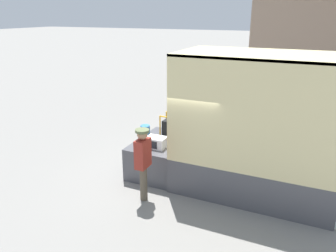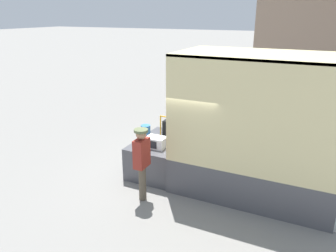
{
  "view_description": "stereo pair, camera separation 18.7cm",
  "coord_description": "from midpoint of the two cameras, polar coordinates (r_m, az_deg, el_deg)",
  "views": [
    {
      "loc": [
        3.08,
        -7.79,
        4.36
      ],
      "look_at": [
        -0.37,
        -0.2,
        1.47
      ],
      "focal_mm": 35.0,
      "sensor_mm": 36.0,
      "label": 1
    },
    {
      "loc": [
        3.25,
        -7.71,
        4.36
      ],
      "look_at": [
        -0.37,
        -0.2,
        1.47
      ],
      "focal_mm": 35.0,
      "sensor_mm": 36.0,
      "label": 2
    }
  ],
  "objects": [
    {
      "name": "ground_plane",
      "position": [
        9.44,
        2.01,
        -8.4
      ],
      "size": [
        160.0,
        160.0,
        0.0
      ],
      "primitive_type": "plane",
      "color": "gray"
    },
    {
      "name": "box_truck",
      "position": [
        8.46,
        22.62,
        -6.18
      ],
      "size": [
        5.67,
        2.16,
        3.5
      ],
      "color": "white",
      "rests_on": "ground"
    },
    {
      "name": "tailgate_deck",
      "position": [
        9.49,
        -1.72,
        -5.16
      ],
      "size": [
        1.34,
        2.05,
        0.92
      ],
      "primitive_type": "cube",
      "color": "#4C4C51",
      "rests_on": "ground"
    },
    {
      "name": "microwave",
      "position": [
        8.81,
        -2.7,
        -2.87
      ],
      "size": [
        0.53,
        0.4,
        0.3
      ],
      "color": "white",
      "rests_on": "tailgate_deck"
    },
    {
      "name": "portable_generator",
      "position": [
        9.67,
        0.12,
        -0.23
      ],
      "size": [
        0.57,
        0.48,
        0.63
      ],
      "color": "black",
      "rests_on": "tailgate_deck"
    },
    {
      "name": "orange_bucket",
      "position": [
        9.43,
        -4.54,
        -1.05
      ],
      "size": [
        0.27,
        0.27,
        0.4
      ],
      "color": "#3370B2",
      "rests_on": "tailgate_deck"
    },
    {
      "name": "worker_person",
      "position": [
        7.77,
        -5.08,
        -5.44
      ],
      "size": [
        0.33,
        0.44,
        1.83
      ],
      "color": "brown",
      "rests_on": "ground"
    }
  ]
}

